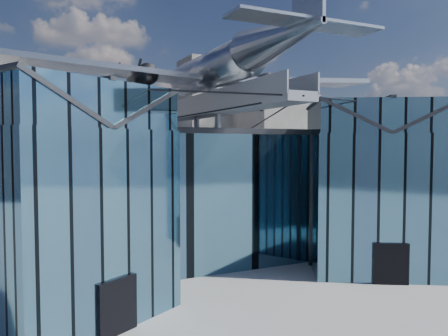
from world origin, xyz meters
name	(u,v)px	position (x,y,z in m)	size (l,w,h in m)	color
ground_plane	(237,282)	(0.00, 0.00, 0.00)	(120.00, 120.00, 0.00)	gray
museum	(202,188)	(0.00, 5.82, 5.54)	(32.88, 24.50, 17.60)	teal
bg_towers	(110,138)	(1.45, 50.49, 10.01)	(77.00, 24.50, 26.00)	slate
tree_side_e	(415,200)	(19.50, 3.34, 3.88)	(4.54, 4.54, 5.73)	#321F14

